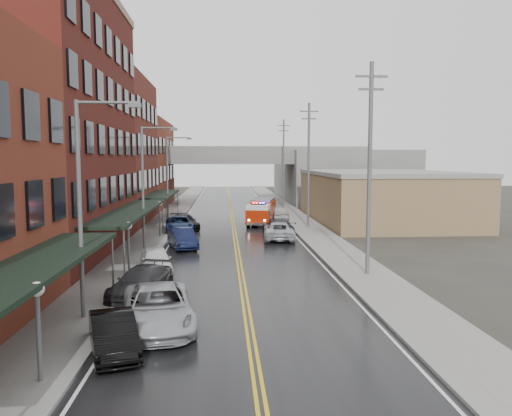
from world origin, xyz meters
TOP-DOWN VIEW (x-y plane):
  - ground at (0.00, 0.00)m, footprint 220.00×220.00m
  - road at (0.00, 30.00)m, footprint 11.00×160.00m
  - sidewalk_left at (-7.30, 30.00)m, footprint 3.00×160.00m
  - sidewalk_right at (7.30, 30.00)m, footprint 3.00×160.00m
  - curb_left at (-5.65, 30.00)m, footprint 0.30×160.00m
  - curb_right at (5.65, 30.00)m, footprint 0.30×160.00m
  - brick_building_b at (-13.30, 23.00)m, footprint 9.00×20.00m
  - brick_building_c at (-13.30, 40.50)m, footprint 9.00×15.00m
  - brick_building_far at (-13.30, 58.00)m, footprint 9.00×20.00m
  - tan_building at (16.00, 40.00)m, footprint 14.00×22.00m
  - right_far_block at (18.00, 70.00)m, footprint 18.00×30.00m
  - awning_0 at (-7.49, 4.00)m, footprint 2.60×16.00m
  - awning_1 at (-7.49, 23.00)m, footprint 2.60×18.00m
  - awning_2 at (-7.49, 40.50)m, footprint 2.60×13.00m
  - globe_lamp_0 at (-6.40, 2.00)m, footprint 0.44×0.44m
  - globe_lamp_1 at (-6.40, 16.00)m, footprint 0.44×0.44m
  - globe_lamp_2 at (-6.40, 30.00)m, footprint 0.44×0.44m
  - street_lamp_0 at (-6.55, 8.00)m, footprint 2.64×0.22m
  - street_lamp_1 at (-6.55, 24.00)m, footprint 2.64×0.22m
  - street_lamp_2 at (-6.55, 40.00)m, footprint 2.64×0.22m
  - utility_pole_0 at (7.20, 15.00)m, footprint 1.80×0.24m
  - utility_pole_1 at (7.20, 35.00)m, footprint 1.80×0.24m
  - utility_pole_2 at (7.20, 55.00)m, footprint 1.80×0.24m
  - overpass at (0.00, 62.00)m, footprint 40.00×10.00m
  - fire_truck at (2.92, 38.15)m, footprint 3.98×7.44m
  - parked_car_left_1 at (-4.79, 4.37)m, footprint 2.62×4.38m
  - parked_car_left_2 at (-3.60, 6.89)m, footprint 3.61×6.23m
  - parked_car_left_3 at (-5.00, 11.53)m, footprint 3.17×5.20m
  - parked_car_left_4 at (-5.00, 16.80)m, footprint 2.54×4.58m
  - parked_car_left_5 at (-4.06, 24.71)m, footprint 2.76×4.79m
  - parked_car_left_6 at (-5.00, 33.20)m, footprint 2.88×5.50m
  - parked_car_left_7 at (-4.66, 34.96)m, footprint 3.45×5.20m
  - parked_car_right_0 at (3.60, 28.20)m, footprint 2.93×5.60m
  - parked_car_right_1 at (3.85, 30.81)m, footprint 2.76×5.20m
  - parked_car_right_2 at (5.00, 41.80)m, footprint 2.25×4.82m
  - parked_car_right_3 at (4.50, 52.20)m, footprint 1.98×4.37m

SIDE VIEW (x-z plane):
  - ground at x=0.00m, z-range 0.00..0.00m
  - road at x=0.00m, z-range 0.00..0.02m
  - sidewalk_left at x=-7.30m, z-range 0.00..0.15m
  - sidewalk_right at x=7.30m, z-range 0.00..0.15m
  - curb_left at x=-5.65m, z-range 0.00..0.15m
  - curb_right at x=5.65m, z-range 0.00..0.15m
  - parked_car_left_1 at x=-4.79m, z-range 0.00..1.36m
  - parked_car_right_3 at x=4.50m, z-range 0.00..1.39m
  - parked_car_left_7 at x=-4.66m, z-range 0.00..1.40m
  - parked_car_left_3 at x=-5.00m, z-range 0.00..1.41m
  - parked_car_right_1 at x=3.85m, z-range 0.00..1.44m
  - parked_car_left_4 at x=-5.00m, z-range 0.00..1.47m
  - parked_car_left_6 at x=-5.00m, z-range 0.00..1.48m
  - parked_car_left_5 at x=-4.06m, z-range 0.00..1.49m
  - parked_car_right_0 at x=3.60m, z-range 0.00..1.50m
  - parked_car_right_2 at x=5.00m, z-range 0.00..1.60m
  - parked_car_left_2 at x=-3.60m, z-range 0.00..1.63m
  - fire_truck at x=2.92m, z-range 0.11..2.71m
  - globe_lamp_0 at x=-6.40m, z-range 0.75..3.87m
  - globe_lamp_1 at x=-6.40m, z-range 0.75..3.87m
  - globe_lamp_2 at x=-6.40m, z-range 0.75..3.87m
  - tan_building at x=16.00m, z-range 0.00..5.00m
  - awning_2 at x=-7.49m, z-range 1.44..4.53m
  - awning_0 at x=-7.49m, z-range 1.44..4.53m
  - awning_1 at x=-7.49m, z-range 1.44..4.53m
  - right_far_block at x=18.00m, z-range 0.00..8.00m
  - street_lamp_0 at x=-6.55m, z-range 0.69..9.69m
  - street_lamp_1 at x=-6.55m, z-range 0.69..9.69m
  - street_lamp_2 at x=-6.55m, z-range 0.69..9.69m
  - overpass at x=0.00m, z-range 2.24..9.74m
  - brick_building_far at x=-13.30m, z-range 0.00..12.00m
  - utility_pole_0 at x=7.20m, z-range 0.31..12.31m
  - utility_pole_1 at x=7.20m, z-range 0.31..12.31m
  - utility_pole_2 at x=7.20m, z-range 0.31..12.31m
  - brick_building_c at x=-13.30m, z-range 0.00..15.00m
  - brick_building_b at x=-13.30m, z-range 0.00..18.00m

